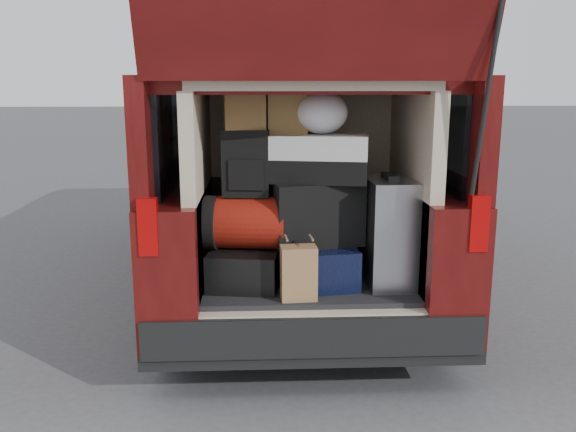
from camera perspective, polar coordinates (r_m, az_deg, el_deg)
The scene contains 14 objects.
ground at distance 3.83m, azimuth 1.96°, elevation -14.68°, with size 80.00×80.00×0.00m, color #3D3D40.
minivan at distance 5.32m, azimuth 0.44°, elevation 3.45°, with size 1.90×5.35×2.77m.
load_floor at distance 3.96m, azimuth 1.67°, elevation -9.33°, with size 1.24×1.05×0.55m, color black.
black_hardshell at distance 3.73m, azimuth -3.84°, elevation -4.49°, with size 0.40×0.56×0.22m, color black.
navy_hardshell at distance 3.73m, azimuth 2.36°, elevation -4.34°, with size 0.45×0.55×0.24m, color black.
silver_roller at distance 3.68m, azimuth 9.36°, elevation -1.50°, with size 0.27×0.43×0.64m, color white.
kraft_bag at distance 3.41m, azimuth 1.00°, elevation -5.35°, with size 0.20×0.13×0.31m, color #A5704A.
red_duffel at distance 3.63m, azimuth -3.95°, elevation -0.59°, with size 0.48×0.31×0.31m, color maroon.
black_soft_case at distance 3.66m, azimuth 2.62°, elevation 0.34°, with size 0.53×0.32×0.38m, color black.
backpack at distance 3.60m, azimuth -3.90°, elevation 4.98°, with size 0.27×0.17×0.39m, color black.
twotone_duffel at distance 3.62m, azimuth 2.57°, elevation 5.46°, with size 0.62×0.32×0.28m, color silver.
grocery_sack_lower at distance 3.59m, azimuth -4.10°, elevation 9.80°, with size 0.23×0.19×0.21m, color olive.
grocery_sack_upper at distance 3.63m, azimuth -0.13°, elevation 9.51°, with size 0.23×0.19×0.23m, color olive.
plastic_bag_center at distance 3.62m, azimuth 3.12°, elevation 9.65°, with size 0.31×0.29×0.25m, color white.
Camera 1 is at (-0.28, -3.39, 1.75)m, focal length 38.00 mm.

